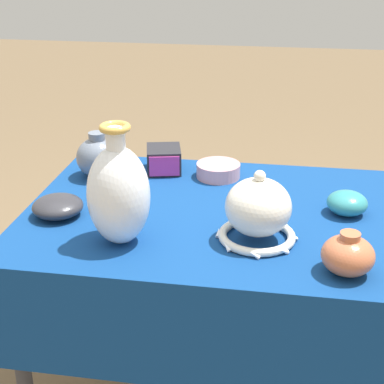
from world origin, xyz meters
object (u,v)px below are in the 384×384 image
(jar_round_slate, at_px, (98,157))
(jar_round_terracotta, at_px, (348,255))
(vase_tall_bulbous, at_px, (119,194))
(bowl_shallow_teal, at_px, (347,203))
(vase_dome_bell, at_px, (258,212))
(pot_squat_rose, at_px, (218,170))
(mosaic_tile_box, at_px, (164,159))
(bowl_shallow_charcoal, at_px, (58,206))

(jar_round_slate, bearing_deg, jar_round_terracotta, -32.70)
(vase_tall_bulbous, bearing_deg, jar_round_slate, 114.34)
(vase_tall_bulbous, distance_m, bowl_shallow_teal, 0.65)
(vase_dome_bell, xyz_separation_m, pot_squat_rose, (-0.15, 0.41, -0.06))
(vase_dome_bell, bearing_deg, jar_round_terracotta, -30.97)
(mosaic_tile_box, height_order, bowl_shallow_teal, mosaic_tile_box)
(pot_squat_rose, bearing_deg, vase_dome_bell, -69.82)
(vase_dome_bell, distance_m, pot_squat_rose, 0.44)
(bowl_shallow_charcoal, bearing_deg, bowl_shallow_teal, 10.11)
(vase_dome_bell, height_order, bowl_shallow_charcoal, vase_dome_bell)
(vase_dome_bell, distance_m, bowl_shallow_teal, 0.31)
(bowl_shallow_teal, relative_size, jar_round_terracotta, 0.92)
(mosaic_tile_box, xyz_separation_m, pot_squat_rose, (0.18, -0.03, -0.02))
(vase_dome_bell, distance_m, jar_round_slate, 0.64)
(jar_round_slate, height_order, jar_round_terracotta, jar_round_slate)
(mosaic_tile_box, bearing_deg, jar_round_slate, -171.07)
(jar_round_slate, distance_m, jar_round_terracotta, 0.89)
(bowl_shallow_teal, distance_m, pot_squat_rose, 0.44)
(bowl_shallow_teal, height_order, jar_round_slate, jar_round_slate)
(vase_tall_bulbous, relative_size, vase_dome_bell, 1.48)
(pot_squat_rose, bearing_deg, jar_round_terracotta, -55.74)
(jar_round_slate, height_order, bowl_shallow_charcoal, jar_round_slate)
(mosaic_tile_box, bearing_deg, pot_squat_rose, -21.09)
(vase_dome_bell, relative_size, pot_squat_rose, 1.50)
(jar_round_slate, bearing_deg, bowl_shallow_teal, -11.50)
(bowl_shallow_teal, relative_size, jar_round_slate, 0.76)
(mosaic_tile_box, bearing_deg, bowl_shallow_charcoal, -133.69)
(vase_dome_bell, xyz_separation_m, mosaic_tile_box, (-0.33, 0.43, -0.04))
(vase_tall_bulbous, height_order, vase_dome_bell, vase_tall_bulbous)
(jar_round_slate, bearing_deg, vase_tall_bulbous, -65.66)
(bowl_shallow_teal, height_order, pot_squat_rose, bowl_shallow_teal)
(vase_tall_bulbous, bearing_deg, bowl_shallow_teal, 23.99)
(vase_tall_bulbous, distance_m, pot_squat_rose, 0.52)
(bowl_shallow_teal, height_order, bowl_shallow_charcoal, bowl_shallow_teal)
(jar_round_slate, bearing_deg, pot_squat_rose, 8.26)
(vase_dome_bell, relative_size, bowl_shallow_teal, 1.87)
(vase_dome_bell, bearing_deg, vase_tall_bulbous, -169.12)
(vase_dome_bell, bearing_deg, jar_round_slate, 146.61)
(bowl_shallow_teal, bearing_deg, bowl_shallow_charcoal, -169.89)
(mosaic_tile_box, relative_size, bowl_shallow_charcoal, 1.05)
(vase_dome_bell, bearing_deg, bowl_shallow_teal, 38.91)
(bowl_shallow_teal, distance_m, jar_round_terracotta, 0.32)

